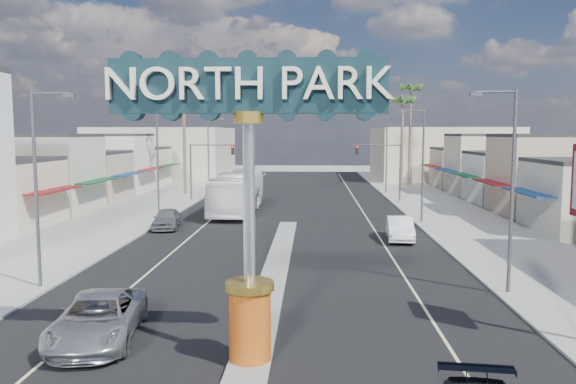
# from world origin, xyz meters

# --- Properties ---
(ground) EXTENTS (160.00, 160.00, 0.00)m
(ground) POSITION_xyz_m (0.00, 30.00, 0.00)
(ground) COLOR gray
(ground) RESTS_ON ground
(road) EXTENTS (20.00, 120.00, 0.01)m
(road) POSITION_xyz_m (0.00, 30.00, 0.01)
(road) COLOR black
(road) RESTS_ON ground
(median_island) EXTENTS (1.30, 30.00, 0.16)m
(median_island) POSITION_xyz_m (0.00, 14.00, 0.08)
(median_island) COLOR gray
(median_island) RESTS_ON ground
(sidewalk_left) EXTENTS (8.00, 120.00, 0.12)m
(sidewalk_left) POSITION_xyz_m (-14.00, 30.00, 0.06)
(sidewalk_left) COLOR gray
(sidewalk_left) RESTS_ON ground
(sidewalk_right) EXTENTS (8.00, 120.00, 0.12)m
(sidewalk_right) POSITION_xyz_m (14.00, 30.00, 0.06)
(sidewalk_right) COLOR gray
(sidewalk_right) RESTS_ON ground
(storefront_row_left) EXTENTS (12.00, 42.00, 6.00)m
(storefront_row_left) POSITION_xyz_m (-24.00, 43.00, 3.00)
(storefront_row_left) COLOR beige
(storefront_row_left) RESTS_ON ground
(storefront_row_right) EXTENTS (12.00, 42.00, 6.00)m
(storefront_row_right) POSITION_xyz_m (24.00, 43.00, 3.00)
(storefront_row_right) COLOR #B7B29E
(storefront_row_right) RESTS_ON ground
(backdrop_far_left) EXTENTS (20.00, 20.00, 8.00)m
(backdrop_far_left) POSITION_xyz_m (-22.00, 75.00, 4.00)
(backdrop_far_left) COLOR #B7B29E
(backdrop_far_left) RESTS_ON ground
(backdrop_far_right) EXTENTS (20.00, 20.00, 8.00)m
(backdrop_far_right) POSITION_xyz_m (22.00, 75.00, 4.00)
(backdrop_far_right) COLOR beige
(backdrop_far_right) RESTS_ON ground
(gateway_sign) EXTENTS (8.20, 1.50, 9.15)m
(gateway_sign) POSITION_xyz_m (0.00, 1.98, 5.93)
(gateway_sign) COLOR #D74A10
(gateway_sign) RESTS_ON median_island
(traffic_signal_left) EXTENTS (5.09, 0.45, 6.00)m
(traffic_signal_left) POSITION_xyz_m (-9.18, 43.99, 4.27)
(traffic_signal_left) COLOR #47474C
(traffic_signal_left) RESTS_ON ground
(traffic_signal_right) EXTENTS (5.09, 0.45, 6.00)m
(traffic_signal_right) POSITION_xyz_m (9.18, 43.99, 4.27)
(traffic_signal_right) COLOR #47474C
(traffic_signal_right) RESTS_ON ground
(streetlight_l_near) EXTENTS (2.03, 0.22, 9.00)m
(streetlight_l_near) POSITION_xyz_m (-10.43, 10.00, 5.07)
(streetlight_l_near) COLOR #47474C
(streetlight_l_near) RESTS_ON ground
(streetlight_l_mid) EXTENTS (2.03, 0.22, 9.00)m
(streetlight_l_mid) POSITION_xyz_m (-10.43, 30.00, 5.07)
(streetlight_l_mid) COLOR #47474C
(streetlight_l_mid) RESTS_ON ground
(streetlight_l_far) EXTENTS (2.03, 0.22, 9.00)m
(streetlight_l_far) POSITION_xyz_m (-10.43, 52.00, 5.07)
(streetlight_l_far) COLOR #47474C
(streetlight_l_far) RESTS_ON ground
(streetlight_r_near) EXTENTS (2.03, 0.22, 9.00)m
(streetlight_r_near) POSITION_xyz_m (10.43, 10.00, 5.07)
(streetlight_r_near) COLOR #47474C
(streetlight_r_near) RESTS_ON ground
(streetlight_r_mid) EXTENTS (2.03, 0.22, 9.00)m
(streetlight_r_mid) POSITION_xyz_m (10.43, 30.00, 5.07)
(streetlight_r_mid) COLOR #47474C
(streetlight_r_mid) RESTS_ON ground
(streetlight_r_far) EXTENTS (2.03, 0.22, 9.00)m
(streetlight_r_far) POSITION_xyz_m (10.43, 52.00, 5.07)
(streetlight_r_far) COLOR #47474C
(streetlight_r_far) RESTS_ON ground
(palm_left_far) EXTENTS (2.60, 2.60, 13.10)m
(palm_left_far) POSITION_xyz_m (-13.00, 50.00, 11.50)
(palm_left_far) COLOR brown
(palm_left_far) RESTS_ON ground
(palm_right_mid) EXTENTS (2.60, 2.60, 12.10)m
(palm_right_mid) POSITION_xyz_m (13.00, 56.00, 10.60)
(palm_right_mid) COLOR brown
(palm_right_mid) RESTS_ON ground
(palm_right_far) EXTENTS (2.60, 2.60, 14.10)m
(palm_right_far) POSITION_xyz_m (15.00, 62.00, 12.39)
(palm_right_far) COLOR brown
(palm_right_far) RESTS_ON ground
(suv_left) EXTENTS (3.36, 5.98, 1.58)m
(suv_left) POSITION_xyz_m (-5.46, 3.74, 0.79)
(suv_left) COLOR #B4B4B9
(suv_left) RESTS_ON ground
(car_parked_left) EXTENTS (2.31, 4.67, 1.53)m
(car_parked_left) POSITION_xyz_m (-9.00, 26.38, 0.77)
(car_parked_left) COLOR slate
(car_parked_left) RESTS_ON ground
(car_parked_right) EXTENTS (2.01, 4.87, 1.57)m
(car_parked_right) POSITION_xyz_m (7.76, 22.68, 0.78)
(car_parked_right) COLOR white
(car_parked_right) RESTS_ON ground
(city_bus) EXTENTS (3.47, 13.23, 3.66)m
(city_bus) POSITION_xyz_m (-4.83, 35.06, 1.83)
(city_bus) COLOR white
(city_bus) RESTS_ON ground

